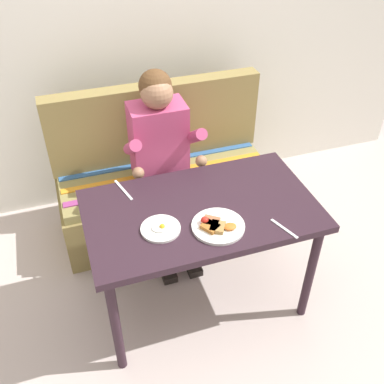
{
  "coord_description": "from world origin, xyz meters",
  "views": [
    {
      "loc": [
        -0.6,
        -1.65,
        2.22
      ],
      "look_at": [
        0.0,
        0.15,
        0.72
      ],
      "focal_mm": 41.78,
      "sensor_mm": 36.0,
      "label": 1
    }
  ],
  "objects_px": {
    "knife": "(123,190)",
    "person": "(162,149)",
    "couch": "(164,184)",
    "fork": "(284,229)",
    "plate_eggs": "(161,228)",
    "plate_breakfast": "(217,226)",
    "table": "(201,219)"
  },
  "relations": [
    {
      "from": "plate_eggs",
      "to": "couch",
      "type": "bearing_deg",
      "value": 74.29
    },
    {
      "from": "plate_eggs",
      "to": "fork",
      "type": "height_order",
      "value": "plate_eggs"
    },
    {
      "from": "couch",
      "to": "person",
      "type": "xyz_separation_m",
      "value": [
        -0.05,
        -0.17,
        0.41
      ]
    },
    {
      "from": "plate_eggs",
      "to": "knife",
      "type": "distance_m",
      "value": 0.38
    },
    {
      "from": "couch",
      "to": "fork",
      "type": "height_order",
      "value": "couch"
    },
    {
      "from": "table",
      "to": "knife",
      "type": "relative_size",
      "value": 6.0
    },
    {
      "from": "couch",
      "to": "knife",
      "type": "distance_m",
      "value": 0.73
    },
    {
      "from": "person",
      "to": "knife",
      "type": "distance_m",
      "value": 0.44
    },
    {
      "from": "table",
      "to": "couch",
      "type": "distance_m",
      "value": 0.83
    },
    {
      "from": "plate_breakfast",
      "to": "fork",
      "type": "height_order",
      "value": "plate_breakfast"
    },
    {
      "from": "fork",
      "to": "knife",
      "type": "xyz_separation_m",
      "value": [
        -0.68,
        0.55,
        0.0
      ]
    },
    {
      "from": "table",
      "to": "knife",
      "type": "distance_m",
      "value": 0.45
    },
    {
      "from": "person",
      "to": "fork",
      "type": "relative_size",
      "value": 7.13
    },
    {
      "from": "person",
      "to": "plate_breakfast",
      "type": "relative_size",
      "value": 4.63
    },
    {
      "from": "table",
      "to": "fork",
      "type": "height_order",
      "value": "fork"
    },
    {
      "from": "person",
      "to": "plate_eggs",
      "type": "distance_m",
      "value": 0.71
    },
    {
      "from": "person",
      "to": "plate_eggs",
      "type": "height_order",
      "value": "person"
    },
    {
      "from": "couch",
      "to": "plate_breakfast",
      "type": "height_order",
      "value": "couch"
    },
    {
      "from": "table",
      "to": "person",
      "type": "xyz_separation_m",
      "value": [
        -0.05,
        0.59,
        0.09
      ]
    },
    {
      "from": "plate_breakfast",
      "to": "fork",
      "type": "distance_m",
      "value": 0.33
    },
    {
      "from": "fork",
      "to": "plate_breakfast",
      "type": "bearing_deg",
      "value": 139.6
    },
    {
      "from": "fork",
      "to": "knife",
      "type": "bearing_deg",
      "value": 120.77
    },
    {
      "from": "table",
      "to": "plate_eggs",
      "type": "height_order",
      "value": "plate_eggs"
    },
    {
      "from": "table",
      "to": "couch",
      "type": "relative_size",
      "value": 0.83
    },
    {
      "from": "knife",
      "to": "person",
      "type": "bearing_deg",
      "value": 31.39
    },
    {
      "from": "fork",
      "to": "knife",
      "type": "relative_size",
      "value": 0.85
    },
    {
      "from": "knife",
      "to": "table",
      "type": "bearing_deg",
      "value": -52.7
    },
    {
      "from": "plate_breakfast",
      "to": "table",
      "type": "bearing_deg",
      "value": 97.88
    },
    {
      "from": "couch",
      "to": "fork",
      "type": "xyz_separation_m",
      "value": [
        0.33,
        -1.04,
        0.4
      ]
    },
    {
      "from": "person",
      "to": "plate_eggs",
      "type": "xyz_separation_m",
      "value": [
        -0.19,
        -0.69,
        -0.0
      ]
    },
    {
      "from": "plate_breakfast",
      "to": "fork",
      "type": "xyz_separation_m",
      "value": [
        0.31,
        -0.11,
        -0.01
      ]
    },
    {
      "from": "plate_breakfast",
      "to": "knife",
      "type": "height_order",
      "value": "plate_breakfast"
    }
  ]
}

